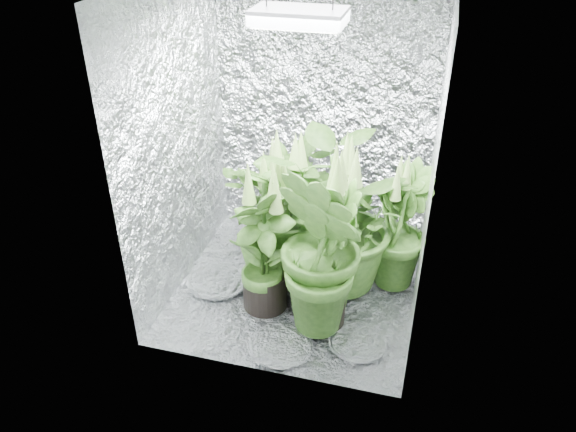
% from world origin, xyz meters
% --- Properties ---
extents(ground, '(1.60, 1.60, 0.00)m').
position_xyz_m(ground, '(0.00, 0.00, 0.00)').
color(ground, silver).
rests_on(ground, ground).
extents(walls, '(1.62, 1.62, 2.00)m').
position_xyz_m(walls, '(0.00, 0.00, 1.00)').
color(walls, silver).
rests_on(walls, ground).
extents(grow_lamp, '(0.50, 0.30, 0.22)m').
position_xyz_m(grow_lamp, '(0.00, 0.00, 1.83)').
color(grow_lamp, gray).
rests_on(grow_lamp, ceiling).
extents(plant_a, '(0.95, 0.95, 1.09)m').
position_xyz_m(plant_a, '(-0.11, 0.28, 0.51)').
color(plant_a, black).
rests_on(plant_a, ground).
extents(plant_b, '(0.58, 0.58, 0.88)m').
position_xyz_m(plant_b, '(-0.24, 0.50, 0.40)').
color(plant_b, black).
rests_on(plant_b, ground).
extents(plant_c, '(0.53, 0.53, 0.95)m').
position_xyz_m(plant_c, '(0.64, 0.25, 0.44)').
color(plant_c, black).
rests_on(plant_c, ground).
extents(plant_d, '(0.67, 0.67, 0.97)m').
position_xyz_m(plant_d, '(-0.18, 0.02, 0.44)').
color(plant_d, black).
rests_on(plant_d, ground).
extents(plant_e, '(1.07, 1.07, 1.12)m').
position_xyz_m(plant_e, '(0.26, 0.09, 0.53)').
color(plant_e, black).
rests_on(plant_e, ground).
extents(plant_f, '(0.67, 0.67, 1.00)m').
position_xyz_m(plant_f, '(-0.16, -0.24, 0.45)').
color(plant_f, black).
rests_on(plant_f, ground).
extents(plant_g, '(0.85, 0.85, 1.23)m').
position_xyz_m(plant_g, '(0.24, -0.32, 0.57)').
color(plant_g, black).
rests_on(plant_g, ground).
extents(circulation_fan, '(0.21, 0.32, 0.38)m').
position_xyz_m(circulation_fan, '(0.59, 0.33, 0.16)').
color(circulation_fan, black).
rests_on(circulation_fan, ground).
extents(plant_label, '(0.05, 0.03, 0.08)m').
position_xyz_m(plant_label, '(0.31, -0.35, 0.30)').
color(plant_label, white).
rests_on(plant_label, plant_g).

